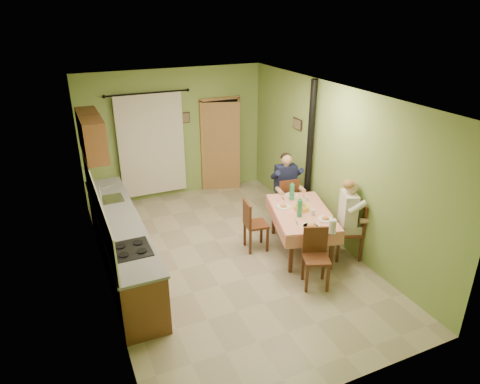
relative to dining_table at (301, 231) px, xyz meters
name	(u,v)px	position (x,y,z in m)	size (l,w,h in m)	color
floor	(229,258)	(-1.24, 0.27, -0.38)	(4.00, 6.00, 0.01)	tan
room_shell	(228,158)	(-1.24, 0.27, 1.44)	(4.04, 6.04, 2.82)	#82A052
kitchen_run	(121,243)	(-2.95, 0.67, 0.10)	(0.64, 3.64, 1.56)	brown
upper_cabinets	(91,135)	(-3.06, 1.97, 1.57)	(0.35, 1.40, 0.70)	brown
curtain	(152,145)	(-1.79, 3.17, 0.88)	(1.70, 0.07, 2.22)	black
doorway	(221,145)	(-0.21, 3.18, 0.67)	(0.96, 0.31, 2.15)	black
dining_table	(301,231)	(0.00, 0.00, 0.00)	(1.34, 1.76, 0.76)	#E68F7A
tableware	(305,210)	(-0.01, -0.10, 0.44)	(0.65, 1.64, 0.33)	white
chair_far	(285,208)	(0.29, 1.04, -0.09)	(0.45, 0.45, 0.96)	#542A17
chair_near	(315,269)	(-0.34, -0.98, -0.09)	(0.49, 0.49, 0.93)	#542A17
chair_right	(347,241)	(0.64, -0.49, -0.09)	(0.58, 0.58, 1.01)	#542A17
chair_left	(255,234)	(-0.70, 0.36, -0.09)	(0.42, 0.42, 0.93)	#542A17
man_far	(286,181)	(0.29, 1.06, 0.50)	(0.62, 0.51, 1.39)	#141938
man_right	(350,210)	(0.62, -0.49, 0.50)	(0.59, 0.65, 1.39)	silver
stove_flue	(308,174)	(0.66, 0.87, 0.64)	(0.24, 0.24, 2.80)	black
picture_back	(186,118)	(-0.99, 3.24, 1.37)	(0.19, 0.03, 0.23)	black
picture_right	(297,124)	(0.73, 1.47, 1.47)	(0.03, 0.31, 0.21)	brown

